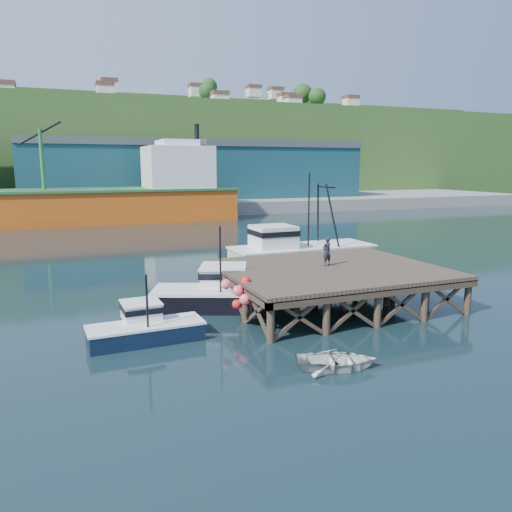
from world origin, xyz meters
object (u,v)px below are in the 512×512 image
boat_black (223,292)px  dockworker (327,252)px  dinghy (337,360)px  boat_navy (145,326)px  trawler (299,251)px

boat_black → dockworker: (5.94, -1.16, 2.10)m
dinghy → dockworker: 10.17m
boat_navy → dockworker: (10.91, 2.69, 2.31)m
boat_navy → dockworker: bearing=11.6°
dinghy → boat_navy: bearing=67.9°
boat_navy → boat_black: size_ratio=0.64×
boat_black → boat_navy: bearing=-119.8°
trawler → dockworker: trawler is taller
boat_navy → boat_black: 6.29m
dockworker → boat_navy: bearing=-1.0°
boat_black → dockworker: boat_black is taller
boat_black → dinghy: size_ratio=2.57×
boat_black → dockworker: bearing=11.3°
dinghy → dockworker: (4.51, 8.73, 2.63)m
boat_black → trawler: (8.47, 7.29, 0.64)m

